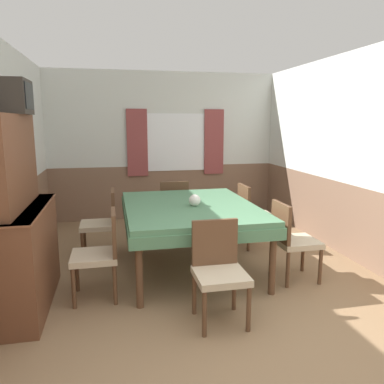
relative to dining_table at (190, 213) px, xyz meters
name	(u,v)px	position (x,y,z in m)	size (l,w,h in m)	color
ground_plane	(257,376)	(0.05, -2.04, -0.68)	(16.00, 16.00, 0.00)	#846647
wall_back	(165,146)	(0.07, 2.50, 0.63)	(4.43, 0.10, 2.60)	silver
wall_left	(8,162)	(-1.99, 0.22, 0.62)	(0.05, 4.91, 2.60)	silver
wall_right	(341,155)	(2.09, 0.22, 0.62)	(0.05, 4.91, 2.60)	silver
dining_table	(190,213)	(0.00, 0.00, 0.00)	(1.52, 1.95, 0.78)	#4C7A56
chair_left_far	(103,221)	(-1.02, 0.58, -0.19)	(0.44, 0.44, 0.88)	brown
chair_head_near	(219,267)	(0.00, -1.23, -0.19)	(0.44, 0.44, 0.88)	brown
chair_right_far	(253,213)	(1.02, 0.58, -0.19)	(0.44, 0.44, 0.88)	brown
chair_right_near	(291,238)	(1.02, -0.58, -0.19)	(0.44, 0.44, 0.88)	brown
chair_left_near	(101,251)	(-1.02, -0.58, -0.19)	(0.44, 0.44, 0.88)	brown
chair_head_window	(173,206)	(0.00, 1.23, -0.19)	(0.44, 0.44, 0.88)	brown
sideboard	(19,229)	(-1.74, -0.61, 0.08)	(0.46, 1.33, 1.80)	brown
tv	(13,97)	(-1.74, -0.42, 1.28)	(0.29, 0.43, 0.31)	#2D2823
vase	(195,200)	(0.04, -0.08, 0.17)	(0.14, 0.14, 0.14)	silver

